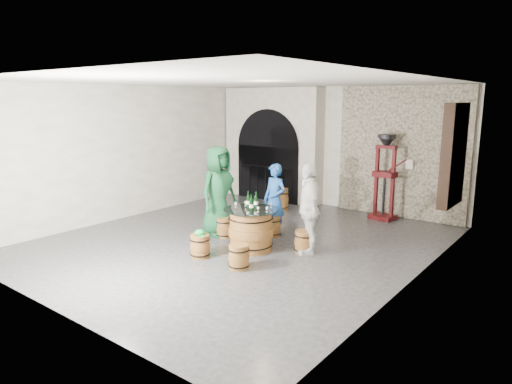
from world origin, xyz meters
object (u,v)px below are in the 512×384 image
Objects in this scene: barrel_table at (251,230)px; barrel_stool_far at (272,226)px; barrel_stool_near_right at (239,257)px; wine_bottle_left at (248,201)px; barrel_stool_right at (304,242)px; side_barrel at (280,199)px; barrel_stool_left at (224,227)px; barrel_stool_near_left at (200,246)px; person_blue at (275,200)px; person_green at (218,191)px; person_white at (309,209)px; corking_press at (385,170)px; wine_bottle_right at (256,201)px; wine_bottle_center at (251,204)px.

barrel_stool_far is (-0.21, 1.00, -0.19)m from barrel_table.
barrel_stool_near_right is at bearing -70.72° from barrel_stool_far.
barrel_table is at bearing 116.65° from barrel_stool_near_right.
barrel_stool_right is at bearing 21.70° from wine_bottle_left.
side_barrel is (-1.28, 2.96, -0.65)m from wine_bottle_left.
barrel_stool_left is 1.32m from barrel_stool_near_left.
person_blue is 4.73× the size of wine_bottle_left.
barrel_stool_far is 1.00× the size of barrel_stool_right.
barrel_stool_near_right is 1.32× the size of wine_bottle_left.
barrel_stool_left is at bearing -125.09° from person_blue.
person_green is 1.12× the size of person_white.
barrel_stool_near_right is (1.43, -1.23, 0.00)m from barrel_stool_left.
corking_press is at bearing 136.99° from person_white.
barrel_stool_near_right is 1.35m from wine_bottle_right.
person_blue reaches higher than wine_bottle_center.
barrel_table is 3.23× the size of wine_bottle_right.
wine_bottle_left is at bearing -108.62° from person_white.
barrel_stool_near_left is 0.25× the size of person_white.
barrel_stool_left is 1.00× the size of barrel_stool_right.
barrel_table is 1.20m from person_blue.
barrel_stool_left is 1.88m from barrel_stool_right.
corking_press is at bearing 71.79° from wine_bottle_left.
barrel_stool_left is at bearing -81.00° from side_barrel.
corking_press reaches higher than wine_bottle_right.
corking_press is at bearing 59.14° from barrel_stool_left.
wine_bottle_right is (0.26, -0.99, 0.17)m from person_blue.
side_barrel is (-1.40, 3.03, -0.11)m from barrel_table.
barrel_stool_right is 1.42m from person_blue.
wine_bottle_right is at bearing 22.62° from wine_bottle_left.
corking_press is at bearing 71.41° from barrel_stool_near_left.
person_white is 5.28× the size of wine_bottle_left.
person_white is at bearing -22.32° from barrel_stool_far.
wine_bottle_right is at bearing -10.43° from barrel_stool_left.
corking_press is at bearing -32.18° from person_green.
barrel_stool_left is 2.75m from side_barrel.
person_white is (0.07, 0.04, 0.65)m from barrel_stool_right.
barrel_stool_left is at bearing -138.03° from barrel_stool_far.
barrel_stool_right is 1.96m from barrel_stool_near_left.
barrel_stool_far is 0.22× the size of person_green.
barrel_table is 1.04m from barrel_stool_near_right.
barrel_table is 0.55× the size of person_green.
person_white reaches higher than wine_bottle_center.
barrel_stool_near_right is at bearing -66.03° from wine_bottle_center.
barrel_table is 2.44× the size of barrel_stool_left.
wine_bottle_center is (0.58, 0.79, 0.73)m from barrel_stool_near_left.
person_blue is at bearing 108.86° from barrel_stool_near_right.
barrel_table is 3.23× the size of wine_bottle_left.
barrel_stool_near_left is at bearing -149.70° from person_green.
barrel_stool_near_right is at bearing -63.83° from person_blue.
person_white is 1.08m from wine_bottle_center.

